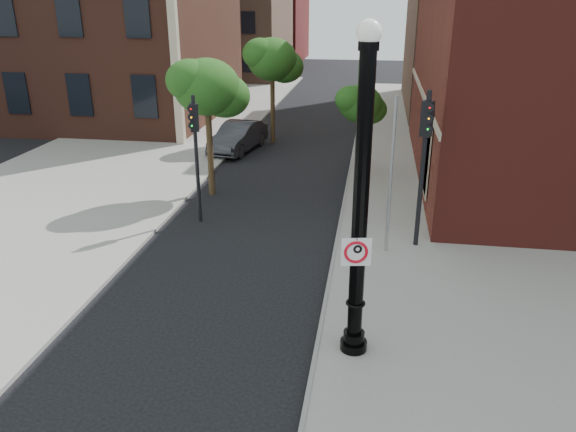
% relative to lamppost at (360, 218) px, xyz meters
% --- Properties ---
extents(ground, '(120.00, 120.00, 0.00)m').
position_rel_lamppost_xyz_m(ground, '(-2.86, 0.13, -3.25)').
color(ground, black).
rests_on(ground, ground).
extents(sidewalk_right, '(8.00, 60.00, 0.12)m').
position_rel_lamppost_xyz_m(sidewalk_right, '(3.14, 10.13, -3.19)').
color(sidewalk_right, gray).
rests_on(sidewalk_right, ground).
extents(sidewalk_left, '(10.00, 50.00, 0.12)m').
position_rel_lamppost_xyz_m(sidewalk_left, '(-11.86, 18.13, -3.19)').
color(sidewalk_left, gray).
rests_on(sidewalk_left, ground).
extents(curb_edge, '(0.10, 60.00, 0.14)m').
position_rel_lamppost_xyz_m(curb_edge, '(-0.81, 10.13, -3.18)').
color(curb_edge, gray).
rests_on(curb_edge, ground).
extents(bg_building_tan_a, '(12.00, 12.00, 12.00)m').
position_rel_lamppost_xyz_m(bg_building_tan_a, '(-14.86, 44.13, 2.75)').
color(bg_building_tan_a, brown).
rests_on(bg_building_tan_a, ground).
extents(bg_building_red, '(12.00, 12.00, 10.00)m').
position_rel_lamppost_xyz_m(bg_building_red, '(-14.86, 58.13, 1.75)').
color(bg_building_red, maroon).
rests_on(bg_building_red, ground).
extents(lamppost, '(0.60, 0.60, 7.04)m').
position_rel_lamppost_xyz_m(lamppost, '(0.00, 0.00, 0.00)').
color(lamppost, black).
rests_on(lamppost, ground).
extents(no_parking_sign, '(0.61, 0.16, 0.62)m').
position_rel_lamppost_xyz_m(no_parking_sign, '(-0.03, -0.18, -0.68)').
color(no_parking_sign, white).
rests_on(no_parking_sign, ground).
extents(parked_car, '(2.31, 4.62, 1.45)m').
position_rel_lamppost_xyz_m(parked_car, '(-6.61, 16.48, -2.52)').
color(parked_car, '#2F2F34').
rests_on(parked_car, ground).
extents(traffic_signal_left, '(0.35, 0.39, 4.40)m').
position_rel_lamppost_xyz_m(traffic_signal_left, '(-5.70, 7.00, -0.29)').
color(traffic_signal_left, black).
rests_on(traffic_signal_left, ground).
extents(traffic_signal_right, '(0.39, 0.43, 4.91)m').
position_rel_lamppost_xyz_m(traffic_signal_right, '(1.67, 5.88, 0.06)').
color(traffic_signal_right, black).
rests_on(traffic_signal_right, ground).
extents(utility_pole, '(0.10, 0.10, 4.83)m').
position_rel_lamppost_xyz_m(utility_pole, '(0.73, 5.30, -0.84)').
color(utility_pole, '#999999').
rests_on(utility_pole, ground).
extents(street_tree_a, '(2.93, 2.65, 5.28)m').
position_rel_lamppost_xyz_m(street_tree_a, '(-6.03, 9.85, 0.91)').
color(street_tree_a, '#362715').
rests_on(street_tree_a, ground).
extents(street_tree_b, '(3.01, 2.72, 5.42)m').
position_rel_lamppost_xyz_m(street_tree_b, '(-5.16, 18.49, 1.03)').
color(street_tree_b, '#362715').
rests_on(street_tree_b, ground).
extents(street_tree_c, '(2.19, 1.98, 3.94)m').
position_rel_lamppost_xyz_m(street_tree_c, '(-0.45, 13.23, -0.15)').
color(street_tree_c, '#362715').
rests_on(street_tree_c, ground).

